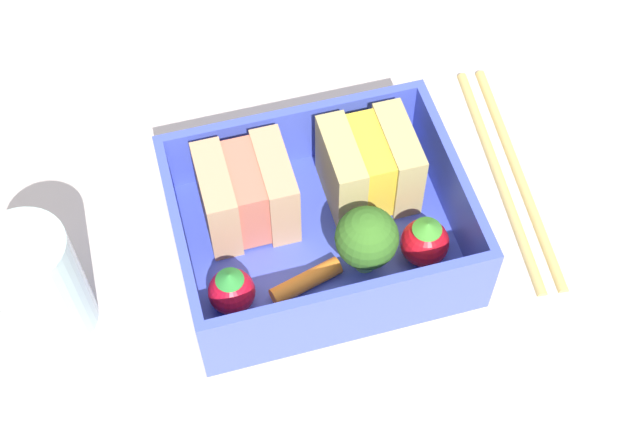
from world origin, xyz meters
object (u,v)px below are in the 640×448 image
object	(u,v)px
carrot_stick_far_left	(306,281)
strawberry_far_left	(425,242)
strawberry_left	(232,291)
broccoli_floret	(367,239)
drinking_glass	(39,284)
chopstick_pair	(509,172)
sandwich_center_left	(369,166)
sandwich_left	(246,193)

from	to	relation	value
carrot_stick_far_left	strawberry_far_left	size ratio (longest dim) A/B	1.27
strawberry_left	broccoli_floret	xyz separation A→B (cm)	(8.49, 0.44, 1.51)
carrot_stick_far_left	broccoli_floret	bearing A→B (deg)	6.56
strawberry_far_left	drinking_glass	size ratio (longest dim) A/B	0.43
chopstick_pair	drinking_glass	xyz separation A→B (cm)	(-31.09, -2.73, 3.85)
sandwich_center_left	strawberry_left	size ratio (longest dim) A/B	1.63
sandwich_center_left	strawberry_far_left	bearing A→B (deg)	-72.48
broccoli_floret	chopstick_pair	distance (cm)	13.40
sandwich_left	chopstick_pair	size ratio (longest dim) A/B	0.30
sandwich_left	drinking_glass	bearing A→B (deg)	-165.52
sandwich_center_left	strawberry_left	world-z (taller)	sandwich_center_left
strawberry_left	carrot_stick_far_left	distance (cm)	4.67
broccoli_floret	sandwich_center_left	bearing A→B (deg)	71.25
sandwich_center_left	drinking_glass	distance (cm)	21.37
strawberry_far_left	chopstick_pair	distance (cm)	9.97
sandwich_center_left	broccoli_floret	distance (cm)	5.83
chopstick_pair	strawberry_far_left	bearing A→B (deg)	-147.62
strawberry_left	carrot_stick_far_left	bearing A→B (deg)	-0.11
strawberry_left	drinking_glass	size ratio (longest dim) A/B	0.41
carrot_stick_far_left	sandwich_left	bearing A→B (deg)	110.44
drinking_glass	sandwich_center_left	bearing A→B (deg)	9.10
carrot_stick_far_left	strawberry_far_left	bearing A→B (deg)	1.03
sandwich_left	broccoli_floret	distance (cm)	8.26
strawberry_far_left	chopstick_pair	bearing A→B (deg)	32.38
chopstick_pair	drinking_glass	world-z (taller)	drinking_glass
drinking_glass	chopstick_pair	bearing A→B (deg)	5.02
strawberry_left	carrot_stick_far_left	size ratio (longest dim) A/B	0.75
broccoli_floret	strawberry_far_left	bearing A→B (deg)	-4.85
sandwich_center_left	carrot_stick_far_left	distance (cm)	8.56
sandwich_center_left	chopstick_pair	world-z (taller)	sandwich_center_left
carrot_stick_far_left	strawberry_left	bearing A→B (deg)	179.89
sandwich_left	carrot_stick_far_left	size ratio (longest dim) A/B	1.22
sandwich_center_left	strawberry_far_left	xyz separation A→B (cm)	(1.84, -5.82, -0.99)
broccoli_floret	carrot_stick_far_left	bearing A→B (deg)	-173.44
broccoli_floret	drinking_glass	world-z (taller)	drinking_glass
broccoli_floret	drinking_glass	size ratio (longest dim) A/B	0.61
sandwich_left	drinking_glass	size ratio (longest dim) A/B	0.67
sandwich_center_left	carrot_stick_far_left	size ratio (longest dim) A/B	1.22
sandwich_left	broccoli_floret	bearing A→B (deg)	-41.86
carrot_stick_far_left	drinking_glass	xyz separation A→B (cm)	(-15.30, 2.58, 2.43)
sandwich_left	broccoli_floret	world-z (taller)	sandwich_left
sandwich_left	sandwich_center_left	world-z (taller)	same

